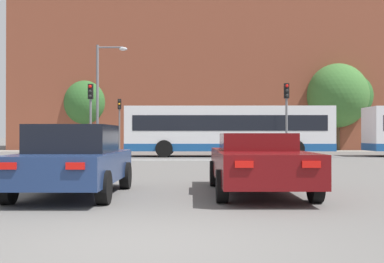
{
  "coord_description": "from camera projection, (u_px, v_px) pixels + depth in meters",
  "views": [
    {
      "loc": [
        0.6,
        -5.72,
        1.3
      ],
      "look_at": [
        0.31,
        26.32,
        1.53
      ],
      "focal_mm": 45.0,
      "sensor_mm": 36.0,
      "label": 1
    }
  ],
  "objects": [
    {
      "name": "ground_plane",
      "position": [
        146.0,
        244.0,
        5.71
      ],
      "size": [
        400.0,
        400.0,
        0.0
      ],
      "primitive_type": "plane",
      "color": "#605E5B"
    },
    {
      "name": "stop_line_strip",
      "position": [
        185.0,
        160.0,
        24.77
      ],
      "size": [
        7.84,
        0.3,
        0.01
      ],
      "primitive_type": "cube",
      "color": "silver",
      "rests_on": "ground_plane"
    },
    {
      "name": "far_pavement",
      "position": [
        189.0,
        151.0,
        38.54
      ],
      "size": [
        68.71,
        2.5,
        0.01
      ],
      "primitive_type": "cube",
      "color": "gray",
      "rests_on": "ground_plane"
    },
    {
      "name": "brick_civic_building",
      "position": [
        204.0,
        53.0,
        47.13
      ],
      "size": [
        35.29,
        12.65,
        25.99
      ],
      "color": "brown",
      "rests_on": "ground_plane"
    },
    {
      "name": "car_saloon_left",
      "position": [
        74.0,
        160.0,
        10.25
      ],
      "size": [
        2.03,
        4.31,
        1.51
      ],
      "rotation": [
        0.0,
        0.0,
        -0.0
      ],
      "color": "navy",
      "rests_on": "ground_plane"
    },
    {
      "name": "car_roadster_right",
      "position": [
        258.0,
        162.0,
        10.69
      ],
      "size": [
        2.05,
        4.9,
        1.33
      ],
      "rotation": [
        0.0,
        0.0,
        0.01
      ],
      "color": "#600C0F",
      "rests_on": "ground_plane"
    },
    {
      "name": "bus_crossing_lead",
      "position": [
        228.0,
        130.0,
        28.83
      ],
      "size": [
        12.23,
        2.65,
        2.99
      ],
      "rotation": [
        0.0,
        0.0,
        -1.57
      ],
      "color": "silver",
      "rests_on": "ground_plane"
    },
    {
      "name": "traffic_light_near_left",
      "position": [
        91.0,
        108.0,
        25.43
      ],
      "size": [
        0.26,
        0.31,
        4.0
      ],
      "color": "slate",
      "rests_on": "ground_plane"
    },
    {
      "name": "traffic_light_far_left",
      "position": [
        119.0,
        116.0,
        37.74
      ],
      "size": [
        0.26,
        0.31,
        4.12
      ],
      "color": "slate",
      "rests_on": "ground_plane"
    },
    {
      "name": "traffic_light_near_right",
      "position": [
        287.0,
        108.0,
        25.67
      ],
      "size": [
        0.26,
        0.31,
        4.05
      ],
      "color": "slate",
      "rests_on": "ground_plane"
    },
    {
      "name": "street_lamp_junction",
      "position": [
        103.0,
        88.0,
        29.49
      ],
      "size": [
        1.91,
        0.36,
        6.83
      ],
      "color": "slate",
      "rests_on": "ground_plane"
    },
    {
      "name": "pedestrian_waiting",
      "position": [
        171.0,
        139.0,
        38.97
      ],
      "size": [
        0.4,
        0.46,
        1.7
      ],
      "rotation": [
        0.0,
        0.0,
        1.01
      ],
      "color": "#333851",
      "rests_on": "ground_plane"
    },
    {
      "name": "pedestrian_walking_east",
      "position": [
        157.0,
        139.0,
        38.46
      ],
      "size": [
        0.39,
        0.46,
        1.66
      ],
      "rotation": [
        0.0,
        0.0,
        2.1
      ],
      "color": "brown",
      "rests_on": "ground_plane"
    },
    {
      "name": "tree_by_building",
      "position": [
        88.0,
        103.0,
        42.34
      ],
      "size": [
        4.34,
        4.34,
        6.37
      ],
      "color": "#4C3823",
      "rests_on": "ground_plane"
    },
    {
      "name": "tree_kerbside",
      "position": [
        345.0,
        97.0,
        43.19
      ],
      "size": [
        5.74,
        5.74,
        7.69
      ],
      "color": "#4C3823",
      "rests_on": "ground_plane"
    },
    {
      "name": "tree_distant",
      "position": [
        337.0,
        96.0,
        40.8
      ],
      "size": [
        5.18,
        5.18,
        7.36
      ],
      "color": "#4C3823",
      "rests_on": "ground_plane"
    }
  ]
}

